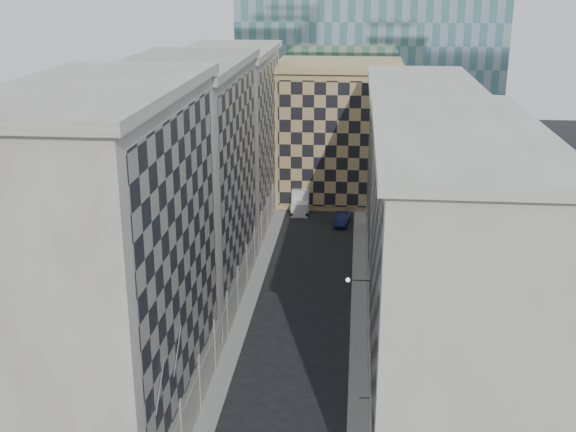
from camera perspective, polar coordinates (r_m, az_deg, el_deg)
The scene contains 13 objects.
sidewalk_west at distance 67.78m, azimuth -3.36°, elevation -7.49°, with size 1.50×100.00×0.15m, color gray.
sidewalk_east at distance 67.06m, azimuth 5.62°, elevation -7.85°, with size 1.50×100.00×0.15m, color gray.
bldg_left_a at distance 47.47m, azimuth -13.93°, elevation -4.21°, with size 10.80×22.80×23.70m.
bldg_left_b at distance 67.59m, azimuth -7.88°, elevation 2.50°, with size 10.80×22.80×22.70m.
bldg_left_c at distance 88.60m, azimuth -4.63°, elevation 6.08°, with size 10.80×22.80×21.70m.
bldg_right_a at distance 49.55m, azimuth 12.46°, elevation -5.01°, with size 10.80×26.80×20.70m.
bldg_right_b at distance 75.12m, azimuth 10.20°, elevation 2.83°, with size 10.80×28.80×19.70m.
tan_block at distance 100.18m, azimuth 4.01°, elevation 6.72°, with size 16.80×14.80×18.80m.
flagpoles_left at distance 43.45m, azimuth -9.37°, elevation -11.74°, with size 0.10×6.33×2.33m.
bracket_lamp at distance 59.04m, azimuth 4.93°, elevation -5.06°, with size 1.98×0.36×0.36m.
box_truck at distance 95.57m, azimuth 1.02°, elevation 1.17°, with size 2.30×5.59×3.06m.
dark_car at distance 90.71m, azimuth 4.31°, elevation -0.23°, with size 1.56×4.49×1.48m, color #10183C.
shop_sign at distance 47.74m, azimuth 5.32°, elevation -14.40°, with size 1.11×0.62×0.70m.
Camera 1 is at (4.60, -30.19, 29.64)m, focal length 45.00 mm.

